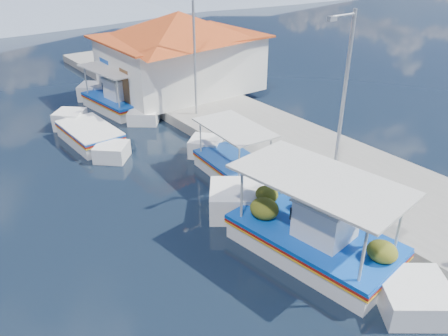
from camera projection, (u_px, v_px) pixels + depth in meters
ground at (275, 275)px, 12.26m from camera, size 160.00×160.00×0.00m
quay at (283, 144)px, 19.55m from camera, size 5.00×44.00×0.50m
bollards at (258, 154)px, 17.72m from camera, size 0.20×17.20×0.30m
main_caique at (311, 237)px, 12.93m from camera, size 3.29×8.53×2.84m
caique_green_canopy at (233, 166)px, 17.43m from camera, size 2.08×6.10×2.28m
caique_blue_hull at (89, 136)px, 20.27m from camera, size 2.05×6.36×1.13m
caique_far at (117, 101)px, 24.12m from camera, size 2.69×7.30×2.57m
harbor_building at (180, 50)px, 24.98m from camera, size 10.49×10.49×4.40m
lamp_post_near at (342, 94)px, 14.30m from camera, size 1.21×0.14×6.00m
lamp_post_far at (193, 47)px, 20.73m from camera, size 1.21×0.14×6.00m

